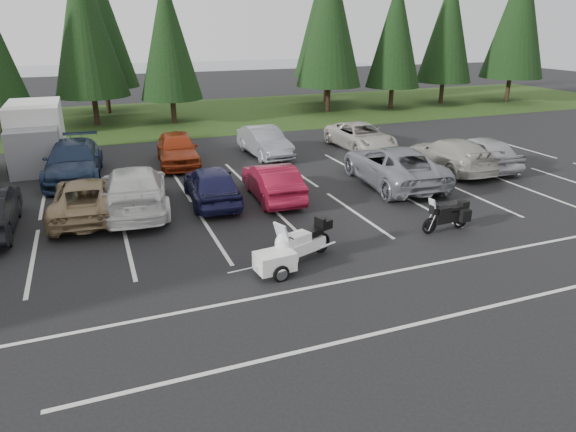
# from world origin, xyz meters

# --- Properties ---
(ground) EXTENTS (120.00, 120.00, 0.00)m
(ground) POSITION_xyz_m (0.00, 0.00, 0.00)
(ground) COLOR black
(ground) RESTS_ON ground
(grass_strip) EXTENTS (80.00, 16.00, 0.01)m
(grass_strip) POSITION_xyz_m (0.00, 24.00, 0.01)
(grass_strip) COLOR #1A3210
(grass_strip) RESTS_ON ground
(lake_water) EXTENTS (70.00, 50.00, 0.02)m
(lake_water) POSITION_xyz_m (4.00, 55.00, 0.00)
(lake_water) COLOR slate
(lake_water) RESTS_ON ground
(box_truck) EXTENTS (2.40, 5.60, 2.90)m
(box_truck) POSITION_xyz_m (-8.00, 12.50, 1.45)
(box_truck) COLOR silver
(box_truck) RESTS_ON ground
(stall_markings) EXTENTS (32.00, 16.00, 0.01)m
(stall_markings) POSITION_xyz_m (0.00, 2.00, 0.00)
(stall_markings) COLOR silver
(stall_markings) RESTS_ON ground
(conifer_4) EXTENTS (4.80, 4.80, 11.17)m
(conifer_4) POSITION_xyz_m (-5.00, 22.90, 6.53)
(conifer_4) COLOR #332316
(conifer_4) RESTS_ON ground
(conifer_5) EXTENTS (4.14, 4.14, 9.63)m
(conifer_5) POSITION_xyz_m (0.00, 21.60, 5.63)
(conifer_5) COLOR #332316
(conifer_5) RESTS_ON ground
(conifer_6) EXTENTS (4.93, 4.93, 11.48)m
(conifer_6) POSITION_xyz_m (12.00, 22.10, 6.71)
(conifer_6) COLOR #332316
(conifer_6) RESTS_ON ground
(conifer_7) EXTENTS (4.27, 4.27, 9.94)m
(conifer_7) POSITION_xyz_m (17.50, 21.80, 5.81)
(conifer_7) COLOR #332316
(conifer_7) RESTS_ON ground
(conifer_8) EXTENTS (4.53, 4.53, 10.56)m
(conifer_8) POSITION_xyz_m (23.00, 22.60, 6.17)
(conifer_8) COLOR #332316
(conifer_8) RESTS_ON ground
(conifer_9) EXTENTS (5.19, 5.19, 12.10)m
(conifer_9) POSITION_xyz_m (29.00, 21.30, 7.07)
(conifer_9) COLOR #332316
(conifer_9) RESTS_ON ground
(conifer_back_b) EXTENTS (4.97, 4.97, 11.58)m
(conifer_back_b) POSITION_xyz_m (-4.00, 27.50, 6.77)
(conifer_back_b) COLOR #332316
(conifer_back_b) RESTS_ON ground
(conifer_back_c) EXTENTS (5.50, 5.50, 12.81)m
(conifer_back_c) POSITION_xyz_m (14.00, 26.80, 7.49)
(conifer_back_c) COLOR #332316
(conifer_back_c) RESTS_ON ground
(car_near_2) EXTENTS (2.73, 5.25, 1.41)m
(car_near_2) POSITION_xyz_m (-5.94, 4.28, 0.71)
(car_near_2) COLOR #8F7753
(car_near_2) RESTS_ON ground
(car_near_3) EXTENTS (2.79, 5.87, 1.65)m
(car_near_3) POSITION_xyz_m (-4.28, 4.32, 0.83)
(car_near_3) COLOR white
(car_near_3) RESTS_ON ground
(car_near_4) EXTENTS (1.99, 4.48, 1.50)m
(car_near_4) POSITION_xyz_m (-1.45, 4.15, 0.75)
(car_near_4) COLOR #1A1B43
(car_near_4) RESTS_ON ground
(car_near_5) EXTENTS (1.74, 4.40, 1.42)m
(car_near_5) POSITION_xyz_m (0.89, 3.74, 0.71)
(car_near_5) COLOR maroon
(car_near_5) RESTS_ON ground
(car_near_6) EXTENTS (3.29, 6.19, 1.66)m
(car_near_6) POSITION_xyz_m (6.37, 3.75, 0.83)
(car_near_6) COLOR gray
(car_near_6) RESTS_ON ground
(car_near_7) EXTENTS (2.29, 5.25, 1.50)m
(car_near_7) POSITION_xyz_m (10.06, 4.69, 0.75)
(car_near_7) COLOR #AEACA0
(car_near_7) RESTS_ON ground
(car_near_8) EXTENTS (2.17, 4.70, 1.56)m
(car_near_8) POSITION_xyz_m (11.70, 4.51, 0.78)
(car_near_8) COLOR #ACABB0
(car_near_8) RESTS_ON ground
(car_far_1) EXTENTS (2.71, 5.80, 1.64)m
(car_far_1) POSITION_xyz_m (-6.40, 9.53, 0.82)
(car_far_1) COLOR #1B2A45
(car_far_1) RESTS_ON ground
(car_far_2) EXTENTS (2.27, 4.80, 1.59)m
(car_far_2) POSITION_xyz_m (-1.68, 10.32, 0.79)
(car_far_2) COLOR #9D3214
(car_far_2) RESTS_ON ground
(car_far_3) EXTENTS (1.81, 4.58, 1.48)m
(car_far_3) POSITION_xyz_m (2.86, 10.49, 0.74)
(car_far_3) COLOR gray
(car_far_3) RESTS_ON ground
(car_far_4) EXTENTS (2.47, 5.08, 1.39)m
(car_far_4) POSITION_xyz_m (8.28, 10.07, 0.70)
(car_far_4) COLOR #BCB5AC
(car_far_4) RESTS_ON ground
(touring_motorcycle) EXTENTS (2.64, 1.60, 1.40)m
(touring_motorcycle) POSITION_xyz_m (-0.20, -1.88, 0.70)
(touring_motorcycle) COLOR white
(touring_motorcycle) RESTS_ON ground
(cargo_trailer) EXTENTS (1.61, 1.02, 0.71)m
(cargo_trailer) POSITION_xyz_m (-1.26, -2.48, 0.35)
(cargo_trailer) COLOR white
(cargo_trailer) RESTS_ON ground
(adventure_motorcycle) EXTENTS (2.08, 0.80, 1.25)m
(adventure_motorcycle) POSITION_xyz_m (5.15, -1.51, 0.62)
(adventure_motorcycle) COLOR black
(adventure_motorcycle) RESTS_ON ground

